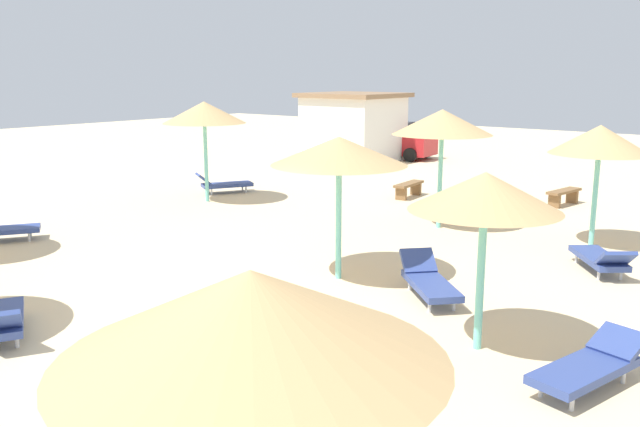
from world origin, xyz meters
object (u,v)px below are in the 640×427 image
at_px(parasol_7, 485,192).
at_px(parked_car, 392,141).
at_px(lounger_3, 429,281).
at_px(beach_cabana, 353,127).
at_px(parasol_0, 442,122).
at_px(parasol_1, 204,113).
at_px(lounger_4, 601,258).
at_px(parasol_4, 600,140).
at_px(parasol_8, 252,321).
at_px(bench_0, 564,194).
at_px(lounger_1, 223,184).
at_px(lounger_2, 1,319).
at_px(parasol_3, 339,151).
at_px(bench_1, 409,187).
at_px(lounger_0, 468,205).
at_px(lounger_7, 590,365).

height_order(parasol_7, parked_car, parasol_7).
xyz_separation_m(lounger_3, beach_cabana, (-12.36, 14.78, 1.27)).
height_order(parasol_0, parasol_1, parasol_1).
relative_size(parasol_1, lounger_4, 1.68).
bearing_deg(parasol_4, parasol_8, -83.12).
height_order(parasol_0, bench_0, parasol_0).
relative_size(parasol_0, beach_cabana, 0.76).
distance_m(parasol_8, lounger_3, 8.18).
xyz_separation_m(lounger_1, lounger_4, (12.88, -1.55, -0.00)).
bearing_deg(lounger_2, parasol_0, 81.59).
bearing_deg(parasol_3, parasol_7, -21.53).
xyz_separation_m(parasol_8, lounger_3, (-2.77, 7.39, -2.14)).
xyz_separation_m(parasol_3, bench_1, (-3.48, 8.47, -2.21)).
height_order(parasol_3, parasol_7, parasol_3).
relative_size(lounger_1, lounger_2, 1.00).
bearing_deg(parasol_3, parked_car, 119.46).
relative_size(lounger_1, lounger_4, 1.04).
distance_m(lounger_0, lounger_7, 10.66).
xyz_separation_m(parasol_7, lounger_4, (0.30, 5.12, -2.06)).
xyz_separation_m(parasol_3, lounger_7, (5.42, -1.71, -2.25)).
bearing_deg(lounger_4, bench_0, 114.53).
bearing_deg(lounger_1, parasol_0, 0.05).
relative_size(parasol_1, lounger_0, 1.58).
bearing_deg(parasol_0, beach_cabana, 135.31).
bearing_deg(lounger_0, parasol_3, -84.69).
bearing_deg(beach_cabana, lounger_2, -68.43).
relative_size(lounger_0, lounger_4, 1.06).
relative_size(lounger_4, bench_1, 1.23).
distance_m(lounger_3, lounger_7, 3.87).
distance_m(parasol_3, parasol_4, 6.55).
relative_size(lounger_2, parked_car, 0.47).
bearing_deg(parasol_8, lounger_2, 167.47).
height_order(lounger_3, beach_cabana, beach_cabana).
distance_m(bench_0, bench_1, 4.82).
height_order(lounger_7, bench_0, lounger_7).
relative_size(bench_0, parked_car, 0.37).
xyz_separation_m(parasol_1, bench_0, (9.14, 6.46, -2.47)).
bearing_deg(lounger_4, parked_car, 135.67).
xyz_separation_m(parasol_7, lounger_1, (-12.58, 6.68, -2.06)).
xyz_separation_m(parasol_4, lounger_7, (2.22, -7.42, -2.22)).
bearing_deg(bench_0, parasol_4, -64.17).
xyz_separation_m(parasol_0, parasol_1, (-7.58, -1.36, 0.03)).
distance_m(lounger_7, beach_cabana, 22.94).
bearing_deg(lounger_3, parasol_7, -42.37).
bearing_deg(parasol_8, parasol_1, 139.27).
bearing_deg(beach_cabana, parasol_0, -44.69).
distance_m(lounger_1, bench_1, 6.29).
bearing_deg(bench_1, beach_cabana, 137.03).
height_order(parasol_0, parked_car, parasol_0).
bearing_deg(parasol_7, parasol_0, 122.83).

